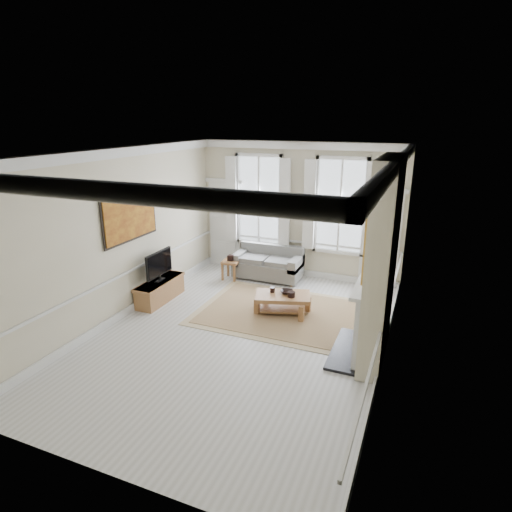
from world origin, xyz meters
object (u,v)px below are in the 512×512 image
at_px(coffee_table, 283,298).
at_px(tv_stand, 160,291).
at_px(sofa, 269,265).
at_px(side_table, 231,264).

height_order(coffee_table, tv_stand, tv_stand).
height_order(sofa, side_table, sofa).
relative_size(coffee_table, tv_stand, 0.95).
bearing_deg(sofa, coffee_table, -61.54).
bearing_deg(tv_stand, side_table, 63.84).
distance_m(sofa, tv_stand, 2.88).
xyz_separation_m(sofa, side_table, (-0.84, -0.47, 0.04)).
bearing_deg(side_table, tv_stand, -116.16).
xyz_separation_m(side_table, coffee_table, (1.86, -1.40, -0.05)).
bearing_deg(sofa, tv_stand, -127.16).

